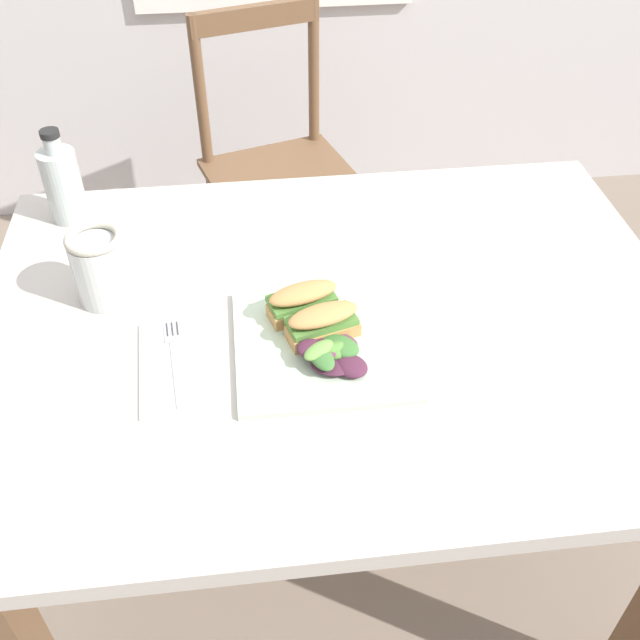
{
  "coord_description": "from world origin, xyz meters",
  "views": [
    {
      "loc": [
        -0.26,
        -0.77,
        1.52
      ],
      "look_at": [
        -0.16,
        0.08,
        0.76
      ],
      "focal_mm": 40.71,
      "sensor_mm": 36.0,
      "label": 1
    }
  ],
  "objects_px": {
    "plate_lunch": "(323,344)",
    "sandwich_half_front": "(323,322)",
    "dining_table": "(336,371)",
    "bottle_cold_brew": "(64,188)",
    "chair_wooden_far": "(279,171)",
    "mason_jar_iced_tea": "(101,270)",
    "fork_on_napkin": "(175,355)",
    "sandwich_half_back": "(303,300)"
  },
  "relations": [
    {
      "from": "dining_table",
      "to": "bottle_cold_brew",
      "type": "bearing_deg",
      "value": 143.86
    },
    {
      "from": "sandwich_half_back",
      "to": "fork_on_napkin",
      "type": "bearing_deg",
      "value": -161.49
    },
    {
      "from": "chair_wooden_far",
      "to": "fork_on_napkin",
      "type": "height_order",
      "value": "chair_wooden_far"
    },
    {
      "from": "fork_on_napkin",
      "to": "mason_jar_iced_tea",
      "type": "distance_m",
      "value": 0.21
    },
    {
      "from": "sandwich_half_front",
      "to": "mason_jar_iced_tea",
      "type": "relative_size",
      "value": 0.97
    },
    {
      "from": "bottle_cold_brew",
      "to": "dining_table",
      "type": "bearing_deg",
      "value": -36.14
    },
    {
      "from": "sandwich_half_front",
      "to": "bottle_cold_brew",
      "type": "xyz_separation_m",
      "value": [
        -0.44,
        0.4,
        0.03
      ]
    },
    {
      "from": "dining_table",
      "to": "chair_wooden_far",
      "type": "height_order",
      "value": "chair_wooden_far"
    },
    {
      "from": "chair_wooden_far",
      "to": "bottle_cold_brew",
      "type": "relative_size",
      "value": 4.79
    },
    {
      "from": "fork_on_napkin",
      "to": "mason_jar_iced_tea",
      "type": "bearing_deg",
      "value": 126.33
    },
    {
      "from": "chair_wooden_far",
      "to": "mason_jar_iced_tea",
      "type": "xyz_separation_m",
      "value": [
        -0.34,
        -0.88,
        0.35
      ]
    },
    {
      "from": "chair_wooden_far",
      "to": "sandwich_half_back",
      "type": "height_order",
      "value": "chair_wooden_far"
    },
    {
      "from": "plate_lunch",
      "to": "chair_wooden_far",
      "type": "bearing_deg",
      "value": 90.04
    },
    {
      "from": "mason_jar_iced_tea",
      "to": "dining_table",
      "type": "bearing_deg",
      "value": -13.47
    },
    {
      "from": "plate_lunch",
      "to": "bottle_cold_brew",
      "type": "distance_m",
      "value": 0.6
    },
    {
      "from": "chair_wooden_far",
      "to": "fork_on_napkin",
      "type": "distance_m",
      "value": 1.11
    },
    {
      "from": "fork_on_napkin",
      "to": "mason_jar_iced_tea",
      "type": "relative_size",
      "value": 1.48
    },
    {
      "from": "chair_wooden_far",
      "to": "sandwich_half_back",
      "type": "bearing_deg",
      "value": -91.37
    },
    {
      "from": "plate_lunch",
      "to": "sandwich_half_front",
      "type": "distance_m",
      "value": 0.04
    },
    {
      "from": "chair_wooden_far",
      "to": "sandwich_half_front",
      "type": "xyz_separation_m",
      "value": [
        0.0,
        -1.03,
        0.33
      ]
    },
    {
      "from": "sandwich_half_front",
      "to": "sandwich_half_back",
      "type": "xyz_separation_m",
      "value": [
        -0.03,
        0.06,
        0.0
      ]
    },
    {
      "from": "chair_wooden_far",
      "to": "sandwich_half_front",
      "type": "height_order",
      "value": "chair_wooden_far"
    },
    {
      "from": "mason_jar_iced_tea",
      "to": "fork_on_napkin",
      "type": "bearing_deg",
      "value": -53.67
    },
    {
      "from": "dining_table",
      "to": "fork_on_napkin",
      "type": "relative_size",
      "value": 6.27
    },
    {
      "from": "sandwich_half_front",
      "to": "sandwich_half_back",
      "type": "distance_m",
      "value": 0.06
    },
    {
      "from": "plate_lunch",
      "to": "fork_on_napkin",
      "type": "height_order",
      "value": "plate_lunch"
    },
    {
      "from": "sandwich_half_back",
      "to": "dining_table",
      "type": "bearing_deg",
      "value": 2.27
    },
    {
      "from": "fork_on_napkin",
      "to": "mason_jar_iced_tea",
      "type": "xyz_separation_m",
      "value": [
        -0.12,
        0.16,
        0.05
      ]
    },
    {
      "from": "sandwich_half_back",
      "to": "bottle_cold_brew",
      "type": "bearing_deg",
      "value": 140.16
    },
    {
      "from": "dining_table",
      "to": "sandwich_half_back",
      "type": "xyz_separation_m",
      "value": [
        -0.06,
        -0.0,
        0.17
      ]
    },
    {
      "from": "chair_wooden_far",
      "to": "fork_on_napkin",
      "type": "xyz_separation_m",
      "value": [
        -0.23,
        -1.04,
        0.3
      ]
    },
    {
      "from": "bottle_cold_brew",
      "to": "plate_lunch",
      "type": "bearing_deg",
      "value": -43.47
    },
    {
      "from": "sandwich_half_back",
      "to": "chair_wooden_far",
      "type": "bearing_deg",
      "value": 88.63
    },
    {
      "from": "chair_wooden_far",
      "to": "sandwich_half_back",
      "type": "relative_size",
      "value": 7.15
    },
    {
      "from": "chair_wooden_far",
      "to": "bottle_cold_brew",
      "type": "distance_m",
      "value": 0.85
    },
    {
      "from": "sandwich_half_front",
      "to": "bottle_cold_brew",
      "type": "distance_m",
      "value": 0.59
    },
    {
      "from": "plate_lunch",
      "to": "sandwich_half_back",
      "type": "relative_size",
      "value": 2.23
    },
    {
      "from": "plate_lunch",
      "to": "sandwich_half_front",
      "type": "height_order",
      "value": "sandwich_half_front"
    },
    {
      "from": "dining_table",
      "to": "sandwich_half_front",
      "type": "xyz_separation_m",
      "value": [
        -0.03,
        -0.06,
        0.17
      ]
    },
    {
      "from": "dining_table",
      "to": "bottle_cold_brew",
      "type": "relative_size",
      "value": 6.42
    },
    {
      "from": "dining_table",
      "to": "plate_lunch",
      "type": "bearing_deg",
      "value": -113.86
    },
    {
      "from": "dining_table",
      "to": "mason_jar_iced_tea",
      "type": "xyz_separation_m",
      "value": [
        -0.38,
        0.09,
        0.19
      ]
    }
  ]
}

